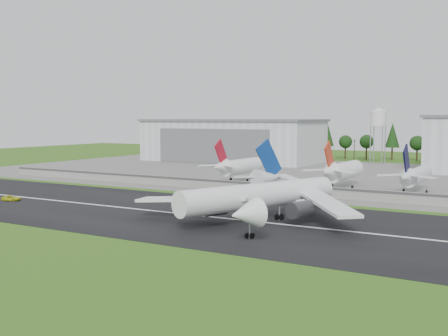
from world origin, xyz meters
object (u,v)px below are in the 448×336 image
Objects in this scene: ground_vehicle at (11,198)px; parked_jet_red_b at (341,171)px; parked_jet_navy at (414,176)px; main_airliner at (259,201)px; parked_jet_red_a at (237,166)px.

parked_jet_red_b reaches higher than ground_vehicle.
ground_vehicle is 0.17× the size of parked_jet_navy.
ground_vehicle is (-76.74, -6.29, -4.04)m from main_airliner.
parked_jet_navy is (23.73, -0.06, -0.37)m from parked_jet_red_b.
parked_jet_red_b reaches higher than parked_jet_navy.
parked_jet_navy is (97.22, 73.21, 5.05)m from ground_vehicle.
main_airliner reaches higher than parked_jet_red_b.
ground_vehicle is at bearing -114.75° from parked_jet_red_a.
main_airliner is 1.83× the size of parked_jet_red_a.
parked_jet_red_b is at bearing 179.85° from parked_jet_navy.
parked_jet_red_a is (33.76, 73.25, 5.25)m from ground_vehicle.
parked_jet_red_a reaches higher than ground_vehicle.
main_airliner is 10.59× the size of ground_vehicle.
parked_jet_red_a is 63.46m from parked_jet_navy.
main_airliner reaches higher than ground_vehicle.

